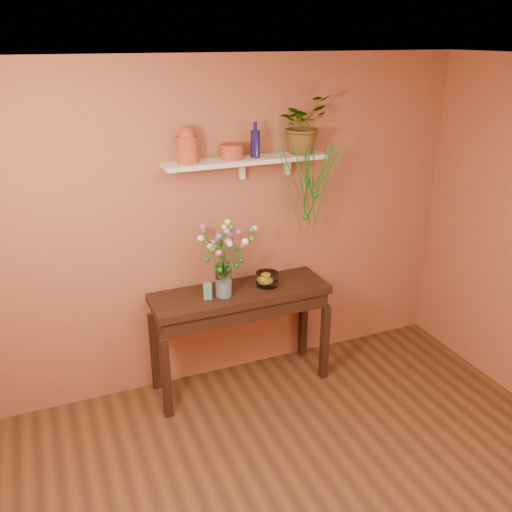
{
  "coord_description": "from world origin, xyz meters",
  "views": [
    {
      "loc": [
        -1.49,
        -2.04,
        2.82
      ],
      "look_at": [
        0.0,
        1.55,
        1.25
      ],
      "focal_mm": 38.57,
      "sensor_mm": 36.0,
      "label": 1
    }
  ],
  "objects": [
    {
      "name": "bouquet",
      "position": [
        -0.21,
        1.69,
        1.33
      ],
      "size": [
        0.49,
        0.53,
        0.52
      ],
      "color": "#386B28",
      "rests_on": "glass_vase"
    },
    {
      "name": "sideboard",
      "position": [
        -0.06,
        1.75,
        0.76
      ],
      "size": [
        1.46,
        0.47,
        0.89
      ],
      "color": "#311C0F",
      "rests_on": "ground"
    },
    {
      "name": "wall_shelf",
      "position": [
        0.06,
        1.87,
        1.92
      ],
      "size": [
        1.3,
        0.24,
        0.19
      ],
      "color": "white",
      "rests_on": "room"
    },
    {
      "name": "spider_plant",
      "position": [
        0.54,
        1.9,
        2.16
      ],
      "size": [
        0.51,
        0.48,
        0.45
      ],
      "primitive_type": "imported",
      "rotation": [
        0.0,
        0.0,
        0.39
      ],
      "color": "#1A6815",
      "rests_on": "wall_shelf"
    },
    {
      "name": "glass_vase",
      "position": [
        -0.22,
        1.7,
        1.0
      ],
      "size": [
        0.13,
        0.13,
        0.27
      ],
      "color": "white",
      "rests_on": "sideboard"
    },
    {
      "name": "room",
      "position": [
        0.0,
        0.0,
        1.35
      ],
      "size": [
        4.04,
        4.04,
        2.7
      ],
      "color": "brown",
      "rests_on": "ground"
    },
    {
      "name": "lemon",
      "position": [
        0.18,
        1.77,
        0.93
      ],
      "size": [
        0.08,
        0.08,
        0.08
      ],
      "primitive_type": "sphere",
      "color": "yellow",
      "rests_on": "glass_bowl"
    },
    {
      "name": "plant_fronds",
      "position": [
        0.54,
        1.73,
        1.69
      ],
      "size": [
        0.58,
        0.39,
        0.77
      ],
      "color": "#1A6815",
      "rests_on": "wall_shelf"
    },
    {
      "name": "glass_bowl",
      "position": [
        0.18,
        1.75,
        0.94
      ],
      "size": [
        0.19,
        0.19,
        0.11
      ],
      "color": "white",
      "rests_on": "sideboard"
    },
    {
      "name": "terracotta_jug",
      "position": [
        -0.41,
        1.88,
        2.07
      ],
      "size": [
        0.16,
        0.16,
        0.27
      ],
      "color": "#B24427",
      "rests_on": "wall_shelf"
    },
    {
      "name": "terracotta_pot",
      "position": [
        -0.06,
        1.89,
        1.99
      ],
      "size": [
        0.22,
        0.22,
        0.11
      ],
      "primitive_type": "cylinder",
      "rotation": [
        0.0,
        0.0,
        0.24
      ],
      "color": "#B24427",
      "rests_on": "wall_shelf"
    },
    {
      "name": "carton",
      "position": [
        -0.35,
        1.7,
        0.95
      ],
      "size": [
        0.07,
        0.06,
        0.13
      ],
      "primitive_type": "cube",
      "rotation": [
        0.0,
        0.0,
        -0.22
      ],
      "color": "teal",
      "rests_on": "sideboard"
    },
    {
      "name": "blue_bottle",
      "position": [
        0.12,
        1.86,
        2.05
      ],
      "size": [
        0.1,
        0.1,
        0.27
      ],
      "color": "#161243",
      "rests_on": "wall_shelf"
    }
  ]
}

